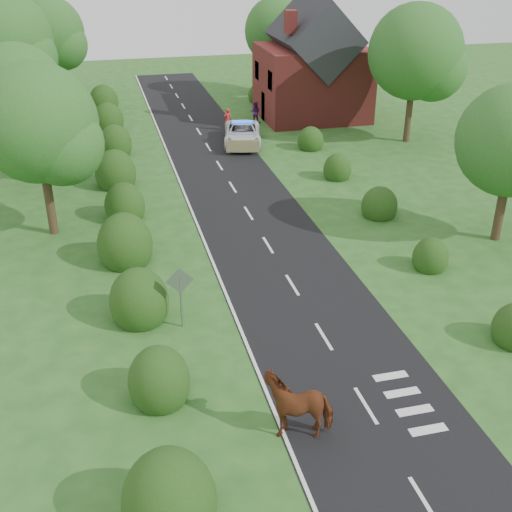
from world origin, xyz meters
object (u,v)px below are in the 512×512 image
object	(u,v)px
pedestrian_red	(228,120)
pedestrian_purple	(255,112)
cow	(298,405)
road_sign	(180,289)
police_van	(242,134)

from	to	relation	value
pedestrian_red	pedestrian_purple	xyz separation A→B (m)	(2.55, 1.65, -0.00)
pedestrian_purple	cow	bearing A→B (deg)	107.21
cow	pedestrian_purple	distance (m)	34.54
pedestrian_purple	pedestrian_red	bearing A→B (deg)	62.04
road_sign	police_van	bearing A→B (deg)	71.35
cow	police_van	size ratio (longest dim) A/B	0.41
road_sign	pedestrian_purple	bearing A→B (deg)	70.46
police_van	pedestrian_purple	size ratio (longest dim) A/B	3.48
road_sign	pedestrian_red	size ratio (longest dim) A/B	1.50
cow	police_van	bearing A→B (deg)	-178.80
pedestrian_red	cow	bearing A→B (deg)	70.96
cow	pedestrian_red	xyz separation A→B (m)	(4.58, 32.15, -0.00)
police_van	pedestrian_purple	xyz separation A→B (m)	(2.23, 5.18, 0.09)
police_van	pedestrian_purple	distance (m)	5.64
road_sign	cow	size ratio (longest dim) A/B	1.06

